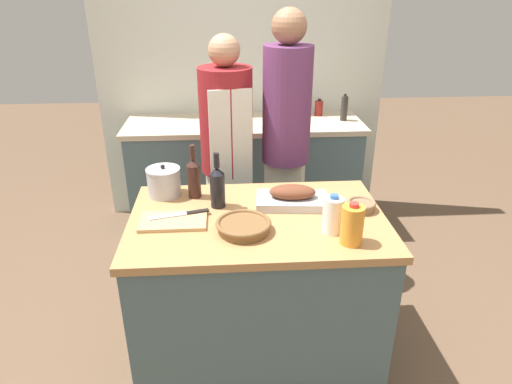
{
  "coord_description": "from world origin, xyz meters",
  "views": [
    {
      "loc": [
        -0.15,
        -2.01,
        1.95
      ],
      "look_at": [
        0.0,
        0.12,
        0.95
      ],
      "focal_mm": 32.0,
      "sensor_mm": 36.0,
      "label": 1
    }
  ],
  "objects": [
    {
      "name": "condiment_bottle_extra",
      "position": [
        0.8,
        1.5,
        1.02
      ],
      "size": [
        0.05,
        0.05,
        0.21
      ],
      "color": "#332D28",
      "rests_on": "back_counter"
    },
    {
      "name": "back_counter",
      "position": [
        0.0,
        1.5,
        0.46
      ],
      "size": [
        1.88,
        0.6,
        0.92
      ],
      "color": "#4C666B",
      "rests_on": "ground_plane"
    },
    {
      "name": "wine_glass_left",
      "position": [
        0.43,
        -0.1,
        0.96
      ],
      "size": [
        0.07,
        0.07,
        0.12
      ],
      "color": "silver",
      "rests_on": "kitchen_island"
    },
    {
      "name": "person_cook_aproned",
      "position": [
        -0.14,
        0.8,
        0.92
      ],
      "size": [
        0.34,
        0.36,
        1.67
      ],
      "rotation": [
        0.0,
        0.0,
        0.17
      ],
      "color": "beige",
      "rests_on": "ground_plane"
    },
    {
      "name": "ground_plane",
      "position": [
        0.0,
        0.0,
        0.0
      ],
      "size": [
        12.0,
        12.0,
        0.0
      ],
      "primitive_type": "plane",
      "color": "brown"
    },
    {
      "name": "milk_jug",
      "position": [
        0.34,
        -0.17,
        0.96
      ],
      "size": [
        0.1,
        0.1,
        0.19
      ],
      "color": "white",
      "rests_on": "kitchen_island"
    },
    {
      "name": "wicker_basket",
      "position": [
        -0.08,
        -0.14,
        0.9
      ],
      "size": [
        0.26,
        0.26,
        0.05
      ],
      "color": "brown",
      "rests_on": "kitchen_island"
    },
    {
      "name": "mixing_bowl",
      "position": [
        0.54,
        0.04,
        0.9
      ],
      "size": [
        0.15,
        0.15,
        0.05
      ],
      "color": "#846647",
      "rests_on": "kitchen_island"
    },
    {
      "name": "kitchen_island",
      "position": [
        0.0,
        0.0,
        0.44
      ],
      "size": [
        1.28,
        0.83,
        0.87
      ],
      "color": "#4C666B",
      "rests_on": "ground_plane"
    },
    {
      "name": "back_wall",
      "position": [
        0.0,
        1.85,
        1.27
      ],
      "size": [
        2.38,
        0.1,
        2.55
      ],
      "color": "silver",
      "rests_on": "ground_plane"
    },
    {
      "name": "juice_jug",
      "position": [
        0.4,
        -0.27,
        0.96
      ],
      "size": [
        0.1,
        0.1,
        0.2
      ],
      "color": "orange",
      "rests_on": "kitchen_island"
    },
    {
      "name": "knife_chef",
      "position": [
        -0.38,
        0.02,
        0.89
      ],
      "size": [
        0.3,
        0.1,
        0.01
      ],
      "color": "#B7B7BC",
      "rests_on": "cutting_board"
    },
    {
      "name": "roasting_pan",
      "position": [
        0.19,
        0.12,
        0.91
      ],
      "size": [
        0.39,
        0.24,
        0.11
      ],
      "color": "#BCBCC1",
      "rests_on": "kitchen_island"
    },
    {
      "name": "cutting_board",
      "position": [
        -0.42,
        -0.03,
        0.88
      ],
      "size": [
        0.32,
        0.19,
        0.02
      ],
      "color": "tan",
      "rests_on": "kitchen_island"
    },
    {
      "name": "wine_bottle_green",
      "position": [
        -0.2,
        0.13,
        0.99
      ],
      "size": [
        0.08,
        0.08,
        0.3
      ],
      "color": "black",
      "rests_on": "kitchen_island"
    },
    {
      "name": "stock_pot",
      "position": [
        -0.49,
        0.29,
        0.95
      ],
      "size": [
        0.18,
        0.18,
        0.18
      ],
      "color": "#B7B7BC",
      "rests_on": "kitchen_island"
    },
    {
      "name": "condiment_bottle_tall",
      "position": [
        -0.21,
        1.42,
        1.0
      ],
      "size": [
        0.06,
        0.06,
        0.16
      ],
      "color": "#234C28",
      "rests_on": "back_counter"
    },
    {
      "name": "wine_bottle_dark",
      "position": [
        -0.33,
        0.26,
        0.99
      ],
      "size": [
        0.07,
        0.07,
        0.3
      ],
      "color": "#381E19",
      "rests_on": "kitchen_island"
    },
    {
      "name": "condiment_bottle_short",
      "position": [
        0.63,
        1.66,
        0.98
      ],
      "size": [
        0.07,
        0.07,
        0.14
      ],
      "color": "maroon",
      "rests_on": "back_counter"
    },
    {
      "name": "person_cook_guest",
      "position": [
        0.24,
        0.77,
        1.02
      ],
      "size": [
        0.31,
        0.31,
        1.81
      ],
      "rotation": [
        0.0,
        0.0,
        -0.31
      ],
      "color": "beige",
      "rests_on": "ground_plane"
    }
  ]
}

